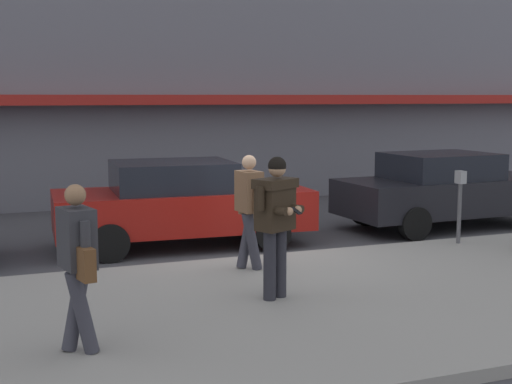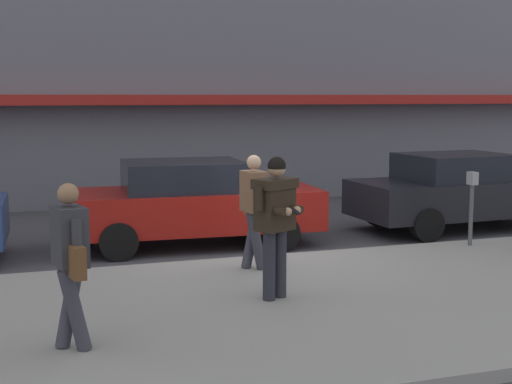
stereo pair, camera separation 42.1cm
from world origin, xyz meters
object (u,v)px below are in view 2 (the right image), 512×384
Objects in this scene: parked_sedan_mid at (191,203)px; man_texting_on_phone at (276,212)px; parking_meter at (472,197)px; pedestrian_with_bag at (71,256)px; pedestrian_dark_coat at (254,204)px; parked_sedan_far at (460,191)px.

man_texting_on_phone is at bearing -88.32° from parked_sedan_mid.
man_texting_on_phone reaches higher than parking_meter.
pedestrian_dark_coat is (2.80, 2.66, 0.00)m from pedestrian_with_bag.
pedestrian_dark_coat is at bearing 81.51° from man_texting_on_phone.
parked_sedan_far is at bearing 36.35° from man_texting_on_phone.
pedestrian_with_bag is at bearing -155.81° from parking_meter.
parked_sedan_mid is at bearing 98.01° from pedestrian_dark_coat.
parked_sedan_far is at bearing 32.38° from pedestrian_with_bag.
man_texting_on_phone is 1.06× the size of pedestrian_with_bag.
pedestrian_with_bag is (-2.56, -1.07, -0.14)m from man_texting_on_phone.
man_texting_on_phone is 1.61m from pedestrian_dark_coat.
parking_meter is (4.29, 2.01, -0.28)m from man_texting_on_phone.
parking_meter is (6.85, 3.08, -0.14)m from pedestrian_with_bag.
pedestrian_dark_coat is (0.36, -2.54, 0.32)m from parked_sedan_mid.
parked_sedan_mid is 5.55m from parked_sedan_far.
pedestrian_with_bag reaches higher than parking_meter.
pedestrian_with_bag reaches higher than parked_sedan_mid.
pedestrian_dark_coat is 4.08m from parking_meter.
pedestrian_dark_coat is at bearing -81.99° from parked_sedan_mid.
parking_meter is at bearing -25.59° from parked_sedan_mid.
parked_sedan_mid is at bearing 64.83° from pedestrian_with_bag.
parked_sedan_mid is 4.15m from man_texting_on_phone.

